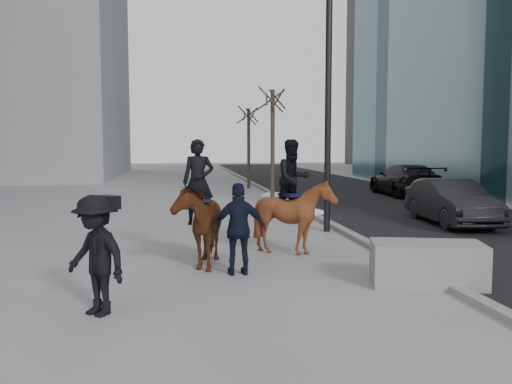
{
  "coord_description": "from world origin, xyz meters",
  "views": [
    {
      "loc": [
        -1.6,
        -9.73,
        2.49
      ],
      "look_at": [
        0.0,
        1.2,
        1.5
      ],
      "focal_mm": 38.0,
      "sensor_mm": 36.0,
      "label": 1
    }
  ],
  "objects": [
    {
      "name": "ground",
      "position": [
        0.0,
        0.0,
        0.0
      ],
      "size": [
        120.0,
        120.0,
        0.0
      ],
      "primitive_type": "plane",
      "color": "gray",
      "rests_on": "ground"
    },
    {
      "name": "road",
      "position": [
        7.0,
        10.0,
        0.01
      ],
      "size": [
        8.0,
        90.0,
        0.01
      ],
      "primitive_type": "cube",
      "color": "black",
      "rests_on": "ground"
    },
    {
      "name": "curb",
      "position": [
        3.0,
        10.0,
        0.06
      ],
      "size": [
        0.25,
        90.0,
        0.12
      ],
      "primitive_type": "cube",
      "color": "gray",
      "rests_on": "ground"
    },
    {
      "name": "planter",
      "position": [
        2.73,
        -0.91,
        0.38
      ],
      "size": [
        2.08,
        1.4,
        0.76
      ],
      "primitive_type": "cube",
      "rotation": [
        0.0,
        0.0,
        -0.25
      ],
      "color": "gray",
      "rests_on": "ground"
    },
    {
      "name": "car_near",
      "position": [
        6.76,
        5.79,
        0.7
      ],
      "size": [
        1.8,
        4.34,
        1.4
      ],
      "primitive_type": "imported",
      "rotation": [
        0.0,
        0.0,
        -0.08
      ],
      "color": "black",
      "rests_on": "ground"
    },
    {
      "name": "car_far",
      "position": [
        9.17,
        14.76,
        0.76
      ],
      "size": [
        2.36,
        5.31,
        1.51
      ],
      "primitive_type": "imported",
      "rotation": [
        0.0,
        0.0,
        3.1
      ],
      "color": "black",
      "rests_on": "ground"
    },
    {
      "name": "tree_near",
      "position": [
        2.4,
        12.75,
        2.63
      ],
      "size": [
        1.2,
        1.2,
        5.26
      ],
      "primitive_type": null,
      "color": "#372A21",
      "rests_on": "ground"
    },
    {
      "name": "tree_far",
      "position": [
        2.4,
        20.37,
        2.47
      ],
      "size": [
        1.2,
        1.2,
        4.93
      ],
      "primitive_type": null,
      "color": "#392A21",
      "rests_on": "ground"
    },
    {
      "name": "mounted_left",
      "position": [
        -1.17,
        1.32,
        0.96
      ],
      "size": [
        1.16,
        2.1,
        2.58
      ],
      "color": "#4B1D0F",
      "rests_on": "ground"
    },
    {
      "name": "mounted_right",
      "position": [
        1.0,
        2.12,
        1.04
      ],
      "size": [
        1.78,
        1.89,
        2.59
      ],
      "color": "#4C2A0F",
      "rests_on": "ground"
    },
    {
      "name": "feeder",
      "position": [
        -0.44,
        0.36,
        0.88
      ],
      "size": [
        1.03,
        0.86,
        1.75
      ],
      "color": "black",
      "rests_on": "ground"
    },
    {
      "name": "camera_crew",
      "position": [
        -2.78,
        -1.76,
        0.89
      ],
      "size": [
        1.27,
        1.25,
        1.75
      ],
      "color": "black",
      "rests_on": "ground"
    },
    {
      "name": "lamppost",
      "position": [
        2.6,
        5.12,
        4.99
      ],
      "size": [
        0.25,
        1.07,
        9.09
      ],
      "color": "black",
      "rests_on": "ground"
    },
    {
      "name": "snow_piles",
      "position": [
        2.7,
        10.78,
        0.16
      ],
      "size": [
        1.28,
        7.1,
        0.33
      ],
      "color": "silver",
      "rests_on": "ground"
    }
  ]
}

